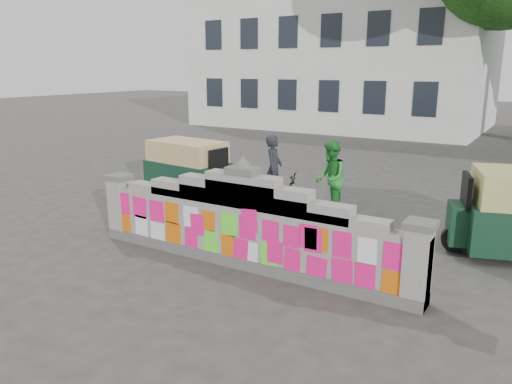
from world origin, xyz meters
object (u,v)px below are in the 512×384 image
(cyclist_rider, at_px, (274,179))
(cyclist_bike, at_px, (273,192))
(pedestrian, at_px, (330,178))
(rickshaw_left, at_px, (189,167))

(cyclist_rider, bearing_deg, cyclist_bike, -0.00)
(pedestrian, relative_size, rickshaw_left, 0.65)
(cyclist_bike, relative_size, cyclist_rider, 1.12)
(cyclist_rider, bearing_deg, pedestrian, -85.73)
(cyclist_bike, distance_m, cyclist_rider, 0.33)
(cyclist_rider, relative_size, rickshaw_left, 0.60)
(cyclist_bike, xyz_separation_m, cyclist_rider, (0.00, 0.00, 0.33))
(cyclist_rider, relative_size, pedestrian, 0.91)
(pedestrian, xyz_separation_m, rickshaw_left, (-4.16, -0.13, -0.13))
(pedestrian, bearing_deg, cyclist_bike, -95.48)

